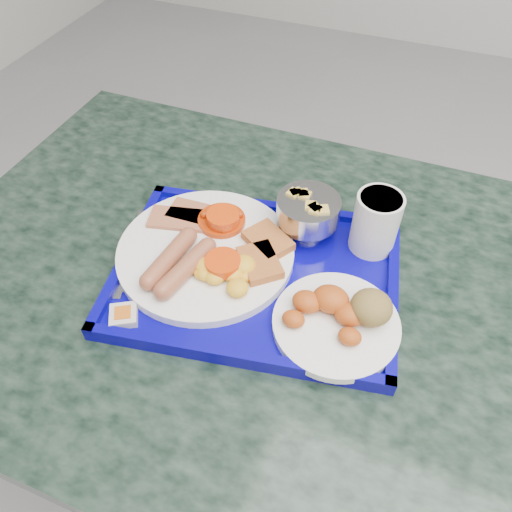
{
  "coord_description": "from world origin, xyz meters",
  "views": [
    {
      "loc": [
        -0.79,
        -0.03,
        1.33
      ],
      "look_at": [
        -0.97,
        0.43,
        0.78
      ],
      "focal_mm": 35.0,
      "sensor_mm": 36.0,
      "label": 1
    }
  ],
  "objects_px": {
    "main_plate": "(210,251)",
    "bread_plate": "(341,316)",
    "tray": "(256,276)",
    "table": "(279,348)",
    "fruit_bowl": "(308,211)",
    "juice_cup": "(376,221)"
  },
  "relations": [
    {
      "from": "fruit_bowl",
      "to": "tray",
      "type": "bearing_deg",
      "value": -110.96
    },
    {
      "from": "fruit_bowl",
      "to": "juice_cup",
      "type": "xyz_separation_m",
      "value": [
        0.11,
        0.01,
        0.01
      ]
    },
    {
      "from": "bread_plate",
      "to": "tray",
      "type": "bearing_deg",
      "value": 162.88
    },
    {
      "from": "main_plate",
      "to": "juice_cup",
      "type": "relative_size",
      "value": 2.78
    },
    {
      "from": "main_plate",
      "to": "bread_plate",
      "type": "relative_size",
      "value": 1.56
    },
    {
      "from": "table",
      "to": "fruit_bowl",
      "type": "height_order",
      "value": "fruit_bowl"
    },
    {
      "from": "main_plate",
      "to": "bread_plate",
      "type": "distance_m",
      "value": 0.23
    },
    {
      "from": "tray",
      "to": "bread_plate",
      "type": "relative_size",
      "value": 2.65
    },
    {
      "from": "table",
      "to": "tray",
      "type": "bearing_deg",
      "value": -168.71
    },
    {
      "from": "tray",
      "to": "main_plate",
      "type": "distance_m",
      "value": 0.08
    },
    {
      "from": "tray",
      "to": "bread_plate",
      "type": "bearing_deg",
      "value": -17.12
    },
    {
      "from": "bread_plate",
      "to": "table",
      "type": "bearing_deg",
      "value": 152.68
    },
    {
      "from": "tray",
      "to": "juice_cup",
      "type": "height_order",
      "value": "juice_cup"
    },
    {
      "from": "juice_cup",
      "to": "main_plate",
      "type": "bearing_deg",
      "value": -152.71
    },
    {
      "from": "table",
      "to": "juice_cup",
      "type": "bearing_deg",
      "value": 46.57
    },
    {
      "from": "bread_plate",
      "to": "fruit_bowl",
      "type": "height_order",
      "value": "fruit_bowl"
    },
    {
      "from": "tray",
      "to": "main_plate",
      "type": "height_order",
      "value": "main_plate"
    },
    {
      "from": "main_plate",
      "to": "tray",
      "type": "bearing_deg",
      "value": -3.24
    },
    {
      "from": "tray",
      "to": "juice_cup",
      "type": "xyz_separation_m",
      "value": [
        0.15,
        0.12,
        0.06
      ]
    },
    {
      "from": "fruit_bowl",
      "to": "juice_cup",
      "type": "distance_m",
      "value": 0.11
    },
    {
      "from": "bread_plate",
      "to": "juice_cup",
      "type": "bearing_deg",
      "value": 87.54
    },
    {
      "from": "table",
      "to": "bread_plate",
      "type": "bearing_deg",
      "value": -27.32
    }
  ]
}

